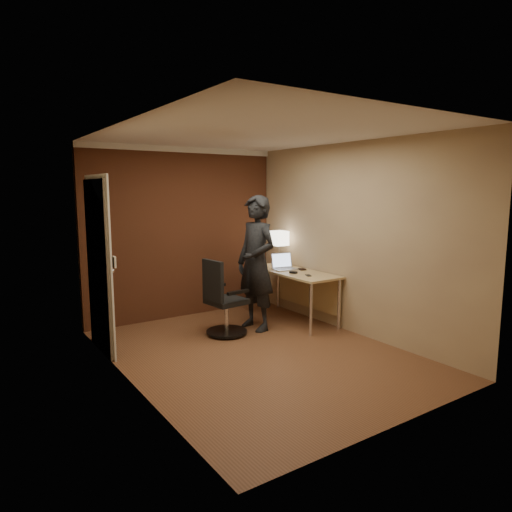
{
  "coord_description": "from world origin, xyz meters",
  "views": [
    {
      "loc": [
        -2.86,
        -4.23,
        1.9
      ],
      "look_at": [
        0.35,
        0.55,
        1.05
      ],
      "focal_mm": 32.0,
      "sensor_mm": 36.0,
      "label": 1
    }
  ],
  "objects_px": {
    "desk": "(297,279)",
    "wallet": "(302,269)",
    "person": "(256,263)",
    "laptop": "(283,265)",
    "desk_lamp": "(279,239)",
    "mouse": "(293,272)",
    "phone": "(308,275)",
    "office_chair": "(223,303)"
  },
  "relations": [
    {
      "from": "wallet",
      "to": "person",
      "type": "relative_size",
      "value": 0.06
    },
    {
      "from": "mouse",
      "to": "wallet",
      "type": "relative_size",
      "value": 0.91
    },
    {
      "from": "desk_lamp",
      "to": "laptop",
      "type": "relative_size",
      "value": 1.47
    },
    {
      "from": "desk",
      "to": "office_chair",
      "type": "xyz_separation_m",
      "value": [
        -1.27,
        -0.04,
        -0.17
      ]
    },
    {
      "from": "mouse",
      "to": "wallet",
      "type": "distance_m",
      "value": 0.31
    },
    {
      "from": "person",
      "to": "phone",
      "type": "bearing_deg",
      "value": 52.01
    },
    {
      "from": "desk_lamp",
      "to": "office_chair",
      "type": "xyz_separation_m",
      "value": [
        -1.3,
        -0.52,
        -0.71
      ]
    },
    {
      "from": "phone",
      "to": "office_chair",
      "type": "height_order",
      "value": "office_chair"
    },
    {
      "from": "phone",
      "to": "office_chair",
      "type": "relative_size",
      "value": 0.12
    },
    {
      "from": "person",
      "to": "mouse",
      "type": "bearing_deg",
      "value": 70.93
    },
    {
      "from": "desk",
      "to": "laptop",
      "type": "xyz_separation_m",
      "value": [
        -0.09,
        0.21,
        0.19
      ]
    },
    {
      "from": "desk_lamp",
      "to": "person",
      "type": "relative_size",
      "value": 0.29
    },
    {
      "from": "desk_lamp",
      "to": "mouse",
      "type": "distance_m",
      "value": 0.78
    },
    {
      "from": "wallet",
      "to": "person",
      "type": "bearing_deg",
      "value": -177.98
    },
    {
      "from": "desk_lamp",
      "to": "office_chair",
      "type": "height_order",
      "value": "desk_lamp"
    },
    {
      "from": "desk_lamp",
      "to": "wallet",
      "type": "relative_size",
      "value": 4.86
    },
    {
      "from": "desk",
      "to": "desk_lamp",
      "type": "distance_m",
      "value": 0.73
    },
    {
      "from": "office_chair",
      "to": "wallet",
      "type": "bearing_deg",
      "value": 1.54
    },
    {
      "from": "mouse",
      "to": "office_chair",
      "type": "relative_size",
      "value": 0.1
    },
    {
      "from": "desk",
      "to": "phone",
      "type": "xyz_separation_m",
      "value": [
        -0.13,
        -0.4,
        0.13
      ]
    },
    {
      "from": "laptop",
      "to": "mouse",
      "type": "relative_size",
      "value": 3.65
    },
    {
      "from": "desk_lamp",
      "to": "phone",
      "type": "height_order",
      "value": "desk_lamp"
    },
    {
      "from": "laptop",
      "to": "phone",
      "type": "xyz_separation_m",
      "value": [
        -0.03,
        -0.61,
        -0.06
      ]
    },
    {
      "from": "person",
      "to": "desk",
      "type": "bearing_deg",
      "value": 85.68
    },
    {
      "from": "laptop",
      "to": "wallet",
      "type": "relative_size",
      "value": 3.32
    },
    {
      "from": "desk_lamp",
      "to": "mouse",
      "type": "bearing_deg",
      "value": -109.39
    },
    {
      "from": "mouse",
      "to": "phone",
      "type": "relative_size",
      "value": 0.87
    },
    {
      "from": "desk_lamp",
      "to": "office_chair",
      "type": "relative_size",
      "value": 0.54
    },
    {
      "from": "laptop",
      "to": "mouse",
      "type": "height_order",
      "value": "laptop"
    },
    {
      "from": "desk",
      "to": "phone",
      "type": "distance_m",
      "value": 0.44
    },
    {
      "from": "desk",
      "to": "wallet",
      "type": "bearing_deg",
      "value": -1.4
    },
    {
      "from": "desk_lamp",
      "to": "wallet",
      "type": "bearing_deg",
      "value": -83.89
    },
    {
      "from": "desk_lamp",
      "to": "phone",
      "type": "relative_size",
      "value": 4.65
    },
    {
      "from": "desk",
      "to": "office_chair",
      "type": "bearing_deg",
      "value": -178.25
    },
    {
      "from": "phone",
      "to": "person",
      "type": "xyz_separation_m",
      "value": [
        -0.61,
        0.37,
        0.17
      ]
    },
    {
      "from": "person",
      "to": "laptop",
      "type": "bearing_deg",
      "value": 103.57
    },
    {
      "from": "mouse",
      "to": "person",
      "type": "bearing_deg",
      "value": 149.93
    },
    {
      "from": "desk",
      "to": "person",
      "type": "distance_m",
      "value": 0.8
    },
    {
      "from": "office_chair",
      "to": "desk",
      "type": "bearing_deg",
      "value": 1.75
    },
    {
      "from": "mouse",
      "to": "person",
      "type": "relative_size",
      "value": 0.05
    },
    {
      "from": "desk_lamp",
      "to": "laptop",
      "type": "distance_m",
      "value": 0.47
    },
    {
      "from": "desk_lamp",
      "to": "mouse",
      "type": "height_order",
      "value": "desk_lamp"
    }
  ]
}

